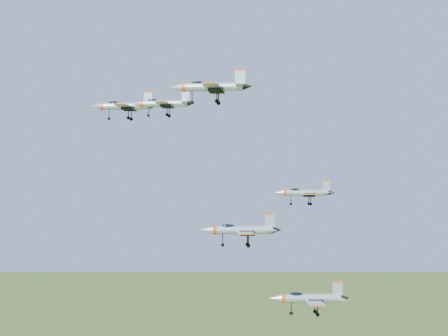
{
  "coord_description": "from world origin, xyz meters",
  "views": [
    {
      "loc": [
        11.79,
        -101.32,
        139.2
      ],
      "look_at": [
        5.78,
        -1.68,
        141.98
      ],
      "focal_mm": 50.0,
      "sensor_mm": 36.0,
      "label": 1
    }
  ],
  "objects": [
    {
      "name": "jet_lead",
      "position": [
        -14.64,
        16.39,
        154.44
      ],
      "size": [
        13.08,
        10.76,
        3.5
      ],
      "rotation": [
        0.0,
        0.0,
        -0.03
      ],
      "color": "#B8BCC6"
    },
    {
      "name": "jet_left_high",
      "position": [
        -4.9,
        2.34,
        152.99
      ],
      "size": [
        10.89,
        8.98,
        2.91
      ],
      "rotation": [
        0.0,
        0.0,
        -0.04
      ],
      "color": "#B8BCC6"
    },
    {
      "name": "jet_right_high",
      "position": [
        5.1,
        -21.02,
        152.0
      ],
      "size": [
        10.83,
        8.92,
        2.9
      ],
      "rotation": [
        0.0,
        0.0,
        -0.04
      ],
      "color": "#B8BCC6"
    },
    {
      "name": "jet_left_low",
      "position": [
        19.26,
        9.35,
        137.92
      ],
      "size": [
        10.79,
        8.95,
        2.88
      ],
      "rotation": [
        0.0,
        0.0,
        0.09
      ],
      "color": "#B8BCC6"
    },
    {
      "name": "jet_right_low",
      "position": [
        8.77,
        -13.4,
        132.93
      ],
      "size": [
        11.51,
        9.55,
        3.08
      ],
      "rotation": [
        0.0,
        0.0,
        0.09
      ],
      "color": "#B8BCC6"
    },
    {
      "name": "jet_trail",
      "position": [
        19.02,
        -3.81,
        121.76
      ],
      "size": [
        12.57,
        10.42,
        3.36
      ],
      "rotation": [
        0.0,
        0.0,
        0.09
      ],
      "color": "#B8BCC6"
    }
  ]
}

